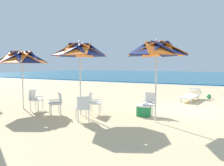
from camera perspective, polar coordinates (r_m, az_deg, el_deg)
name	(u,v)px	position (r m, az deg, el deg)	size (l,w,h in m)	color
ground_plane	(189,110)	(9.52, 19.95, -6.95)	(80.00, 80.00, 0.00)	beige
sea	(204,75)	(38.97, 23.61, 1.87)	(80.00, 36.00, 0.10)	#19607F
surf_foam	(200,86)	(20.72, 22.58, -0.67)	(80.00, 0.70, 0.01)	white
beach_umbrella_0	(157,50)	(7.14, 11.88, 8.68)	(2.00, 2.00, 2.75)	silver
plastic_chair_0	(150,102)	(8.19, 10.09, -5.11)	(0.46, 0.49, 0.87)	white
beach_umbrella_1	(80,51)	(8.07, -8.62, 8.56)	(2.10, 2.10, 2.80)	silver
plastic_chair_1	(83,107)	(7.27, -7.93, -6.37)	(0.63, 0.63, 0.87)	white
plastic_chair_2	(57,102)	(8.39, -14.61, -4.95)	(0.63, 0.63, 0.87)	white
plastic_chair_3	(94,102)	(8.25, -4.93, -4.98)	(0.58, 0.55, 0.87)	white
beach_umbrella_2	(22,58)	(9.92, -23.11, 6.24)	(2.15, 2.15, 2.59)	silver
plastic_chair_4	(35,98)	(9.51, -19.98, -3.92)	(0.54, 0.52, 0.87)	white
sun_lounger_1	(191,95)	(12.06, 20.48, -3.13)	(1.01, 2.22, 0.62)	white
cooler_box	(144,111)	(8.06, 8.54, -7.39)	(0.50, 0.34, 0.40)	#238C4C
beach_ball	(209,96)	(13.15, 24.61, -3.30)	(0.25, 0.25, 0.25)	#2D8C4C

